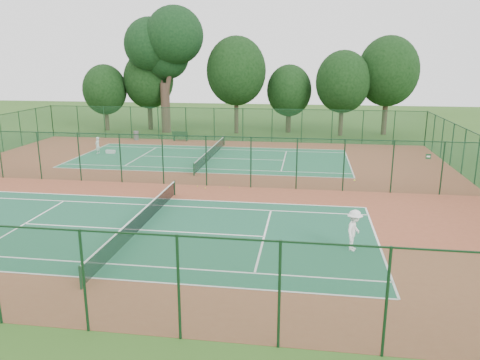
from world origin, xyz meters
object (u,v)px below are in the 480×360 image
player_far (98,145)px  bench (180,136)px  kit_bag (111,152)px  trash_bin (136,136)px  big_tree (164,44)px  player_near (354,230)px

player_far → bench: 9.62m
player_far → kit_bag: bearing=110.8°
player_far → trash_bin: bearing=-179.0°
trash_bin → big_tree: size_ratio=0.07×
player_far → big_tree: (2.51, 13.66, 9.35)m
player_near → kit_bag: 28.36m
trash_bin → big_tree: (1.65, 6.08, 9.64)m
player_near → player_far: size_ratio=1.25×
player_near → kit_bag: (-20.28, 19.81, -0.81)m
trash_bin → kit_bag: bearing=-88.2°
player_near → trash_bin: player_near is taller
player_near → trash_bin: bearing=57.3°
player_far → kit_bag: player_far is taller
kit_bag → big_tree: big_tree is taller
kit_bag → big_tree: size_ratio=0.06×
player_near → big_tree: (-18.86, 33.21, 9.16)m
trash_bin → big_tree: big_tree is taller
kit_bag → bench: bearing=63.7°
bench → big_tree: bearing=117.0°
player_far → player_near: bearing=55.0°
trash_bin → bench: (4.83, 0.17, 0.05)m
bench → kit_bag: 8.80m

